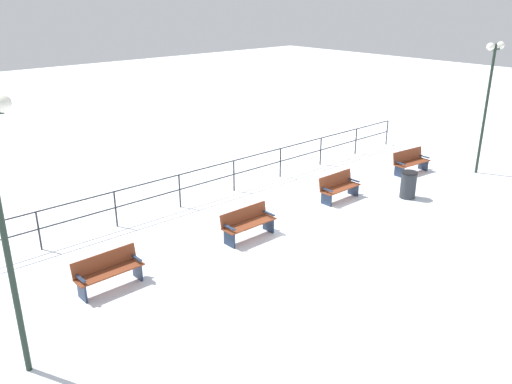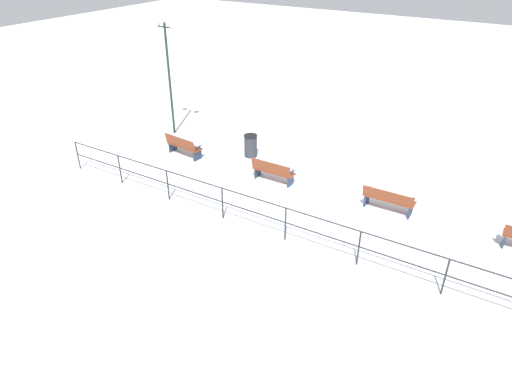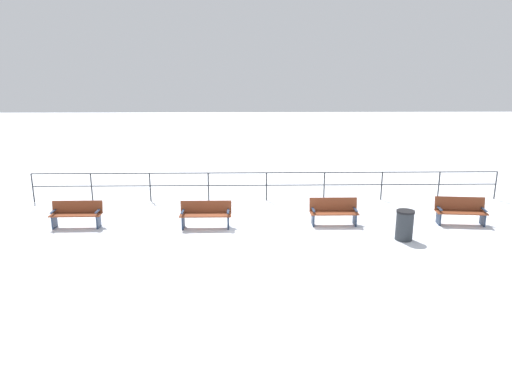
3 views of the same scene
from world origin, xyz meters
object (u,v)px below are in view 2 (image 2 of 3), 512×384
trash_bin (251,146)px  bench_second (389,199)px  bench_third (273,171)px  bench_fourth (183,146)px  lamppost_middle (167,54)px

trash_bin → bench_second: bearing=-101.7°
bench_second → bench_third: size_ratio=1.05×
bench_third → trash_bin: 2.40m
bench_third → bench_fourth: 4.25m
bench_second → trash_bin: trash_bin is taller
bench_second → trash_bin: bearing=78.2°
lamppost_middle → trash_bin: lamppost_middle is taller
bench_fourth → trash_bin: 2.77m
bench_second → bench_third: (-0.21, 4.24, -0.00)m
bench_second → lamppost_middle: lamppost_middle is taller
bench_second → trash_bin: size_ratio=1.80×
bench_third → lamppost_middle: size_ratio=0.32×
bench_fourth → trash_bin: trash_bin is taller
bench_third → lamppost_middle: 7.17m
bench_second → lamppost_middle: 11.02m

